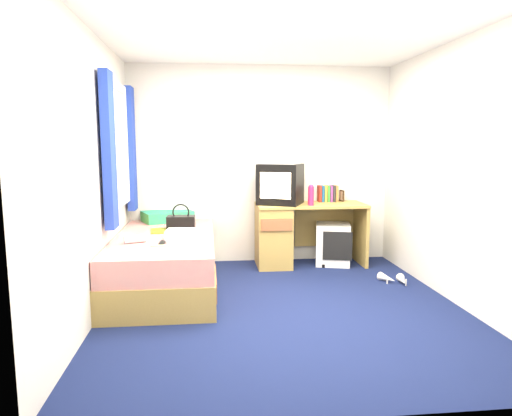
{
  "coord_description": "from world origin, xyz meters",
  "views": [
    {
      "loc": [
        -0.65,
        -3.9,
        1.47
      ],
      "look_at": [
        -0.17,
        0.7,
        0.81
      ],
      "focal_mm": 32.0,
      "sensor_mm": 36.0,
      "label": 1
    }
  ],
  "objects": [
    {
      "name": "ground",
      "position": [
        0.0,
        0.0,
        0.0
      ],
      "size": [
        3.4,
        3.4,
        0.0
      ],
      "primitive_type": "plane",
      "color": "#0C1438",
      "rests_on": "ground"
    },
    {
      "name": "room_shell",
      "position": [
        0.0,
        0.0,
        1.45
      ],
      "size": [
        3.4,
        3.4,
        3.4
      ],
      "color": "white",
      "rests_on": "ground"
    },
    {
      "name": "bed",
      "position": [
        -1.1,
        0.7,
        0.27
      ],
      "size": [
        1.01,
        2.0,
        0.54
      ],
      "color": "#AA8C47",
      "rests_on": "ground"
    },
    {
      "name": "pillow",
      "position": [
        -1.14,
        1.58,
        0.6
      ],
      "size": [
        0.66,
        0.55,
        0.12
      ],
      "primitive_type": "cube",
      "rotation": [
        0.0,
        0.0,
        0.4
      ],
      "color": "teal",
      "rests_on": "bed"
    },
    {
      "name": "desk",
      "position": [
        0.29,
        1.44,
        0.41
      ],
      "size": [
        1.3,
        0.55,
        0.75
      ],
      "color": "#AA8C47",
      "rests_on": "ground"
    },
    {
      "name": "storage_cube",
      "position": [
        0.85,
        1.42,
        0.25
      ],
      "size": [
        0.49,
        0.49,
        0.5
      ],
      "primitive_type": "cube",
      "rotation": [
        0.0,
        0.0,
        -0.25
      ],
      "color": "silver",
      "rests_on": "ground"
    },
    {
      "name": "crt_tv",
      "position": [
        0.2,
        1.44,
        0.99
      ],
      "size": [
        0.62,
        0.6,
        0.48
      ],
      "rotation": [
        0.0,
        0.0,
        -0.42
      ],
      "color": "black",
      "rests_on": "desk"
    },
    {
      "name": "vcr",
      "position": [
        0.2,
        1.44,
        1.27
      ],
      "size": [
        0.5,
        0.45,
        0.08
      ],
      "primitive_type": "cube",
      "rotation": [
        0.0,
        0.0,
        -0.49
      ],
      "color": "silver",
      "rests_on": "crt_tv"
    },
    {
      "name": "book_row",
      "position": [
        0.82,
        1.6,
        0.85
      ],
      "size": [
        0.24,
        0.13,
        0.2
      ],
      "color": "maroon",
      "rests_on": "desk"
    },
    {
      "name": "picture_frame",
      "position": [
        1.01,
        1.61,
        0.82
      ],
      "size": [
        0.03,
        0.12,
        0.14
      ],
      "primitive_type": "cube",
      "rotation": [
        0.0,
        0.0,
        0.07
      ],
      "color": "black",
      "rests_on": "desk"
    },
    {
      "name": "pink_water_bottle",
      "position": [
        0.53,
        1.27,
        0.86
      ],
      "size": [
        0.09,
        0.09,
        0.22
      ],
      "primitive_type": "cylinder",
      "rotation": [
        0.0,
        0.0,
        -0.28
      ],
      "color": "#E21F54",
      "rests_on": "desk"
    },
    {
      "name": "aerosol_can",
      "position": [
        0.43,
        1.47,
        0.84
      ],
      "size": [
        0.06,
        0.06,
        0.17
      ],
      "primitive_type": "cylinder",
      "rotation": [
        0.0,
        0.0,
        -0.27
      ],
      "color": "silver",
      "rests_on": "desk"
    },
    {
      "name": "handbag",
      "position": [
        -0.95,
        1.03,
        0.62
      ],
      "size": [
        0.31,
        0.18,
        0.28
      ],
      "rotation": [
        0.0,
        0.0,
        -0.04
      ],
      "color": "black",
      "rests_on": "bed"
    },
    {
      "name": "towel",
      "position": [
        -0.91,
        0.47,
        0.59
      ],
      "size": [
        0.32,
        0.28,
        0.1
      ],
      "primitive_type": "cube",
      "rotation": [
        0.0,
        0.0,
        -0.09
      ],
      "color": "silver",
      "rests_on": "bed"
    },
    {
      "name": "magazine",
      "position": [
        -1.16,
        0.94,
        0.55
      ],
      "size": [
        0.25,
        0.31,
        0.01
      ],
      "primitive_type": "cube",
      "rotation": [
        0.0,
        0.0,
        0.14
      ],
      "color": "yellow",
      "rests_on": "bed"
    },
    {
      "name": "water_bottle",
      "position": [
        -1.34,
        0.39,
        0.58
      ],
      "size": [
        0.21,
        0.14,
        0.07
      ],
      "primitive_type": "cylinder",
      "rotation": [
        0.0,
        1.57,
        0.39
      ],
      "color": "silver",
      "rests_on": "bed"
    },
    {
      "name": "colour_swatch_fan",
      "position": [
        -1.07,
        0.21,
        0.55
      ],
      "size": [
        0.23,
        0.11,
        0.01
      ],
      "primitive_type": "cube",
      "rotation": [
        0.0,
        0.0,
        -0.22
      ],
      "color": "yellow",
      "rests_on": "bed"
    },
    {
      "name": "remote_control",
      "position": [
        -1.08,
        0.32,
        0.55
      ],
      "size": [
        0.06,
        0.16,
        0.02
      ],
      "primitive_type": "cube",
      "rotation": [
        0.0,
        0.0,
        -0.06
      ],
      "color": "black",
      "rests_on": "bed"
    },
    {
      "name": "window_assembly",
      "position": [
        -1.55,
        0.9,
        1.42
      ],
      "size": [
        0.11,
        1.42,
        1.4
      ],
      "color": "silver",
      "rests_on": "room_shell"
    },
    {
      "name": "white_heels",
      "position": [
        1.3,
        0.59,
        0.04
      ],
      "size": [
        0.28,
        0.32,
        0.09
      ],
      "color": "silver",
      "rests_on": "ground"
    }
  ]
}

